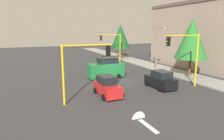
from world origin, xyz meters
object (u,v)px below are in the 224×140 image
at_px(traffic_signal_near_right, 84,61).
at_px(traffic_signal_far_left, 112,42).
at_px(street_lamp_curbside, 158,43).
at_px(car_red, 107,87).
at_px(tree_roadside_far, 120,36).
at_px(traffic_signal_near_left, 185,51).
at_px(tree_roadside_near, 192,39).
at_px(car_black, 161,80).
at_px(delivery_van_green, 106,69).
at_px(car_blue, 108,62).

distance_m(traffic_signal_near_right, traffic_signal_far_left, 22.98).
height_order(street_lamp_curbside, car_red, street_lamp_curbside).
height_order(tree_roadside_far, car_red, tree_roadside_far).
relative_size(traffic_signal_near_left, tree_roadside_near, 0.75).
xyz_separation_m(tree_roadside_near, car_black, (2.94, -7.06, -4.38)).
height_order(traffic_signal_far_left, car_black, traffic_signal_far_left).
bearing_deg(delivery_van_green, tree_roadside_far, 148.27).
xyz_separation_m(tree_roadside_far, tree_roadside_near, (20.00, 1.00, 0.28)).
height_order(car_red, car_black, same).
height_order(traffic_signal_far_left, delivery_van_green, traffic_signal_far_left).
xyz_separation_m(traffic_signal_near_left, car_black, (-1.06, -2.30, -3.33)).
bearing_deg(delivery_van_green, street_lamp_curbside, 99.53).
distance_m(traffic_signal_near_left, delivery_van_green, 10.51).
xyz_separation_m(street_lamp_curbside, tree_roadside_near, (5.61, 1.30, 0.93)).
height_order(traffic_signal_near_left, street_lamp_curbside, street_lamp_curbside).
bearing_deg(tree_roadside_far, traffic_signal_near_right, -32.24).
height_order(traffic_signal_near_left, car_blue, traffic_signal_near_left).
relative_size(traffic_signal_near_right, street_lamp_curbside, 0.76).
height_order(traffic_signal_far_left, street_lamp_curbside, street_lamp_curbside).
relative_size(traffic_signal_near_right, traffic_signal_near_left, 0.88).
bearing_deg(car_blue, car_red, -22.78).
distance_m(traffic_signal_far_left, delivery_van_green, 13.72).
distance_m(tree_roadside_far, tree_roadside_near, 20.03).
height_order(tree_roadside_near, car_black, tree_roadside_near).
bearing_deg(tree_roadside_near, tree_roadside_far, -177.14).
bearing_deg(car_red, car_black, 91.14).
distance_m(traffic_signal_near_right, tree_roadside_far, 28.40).
xyz_separation_m(delivery_van_green, car_black, (6.94, 3.84, -0.39)).
bearing_deg(street_lamp_curbside, car_black, -33.96).
height_order(traffic_signal_near_right, tree_roadside_near, tree_roadside_near).
bearing_deg(car_black, traffic_signal_near_left, 65.29).
distance_m(tree_roadside_far, car_red, 26.60).
bearing_deg(traffic_signal_far_left, tree_roadside_far, 136.39).
height_order(traffic_signal_near_right, street_lamp_curbside, street_lamp_curbside).
xyz_separation_m(traffic_signal_near_left, traffic_signal_far_left, (-20.00, -0.06, -0.25)).
distance_m(delivery_van_green, car_red, 7.58).
bearing_deg(tree_roadside_far, traffic_signal_far_left, -43.61).
distance_m(tree_roadside_near, car_black, 8.81).
bearing_deg(car_red, street_lamp_curbside, 125.24).
bearing_deg(car_black, delivery_van_green, -151.07).
height_order(tree_roadside_near, delivery_van_green, tree_roadside_near).
xyz_separation_m(tree_roadside_far, car_red, (23.07, -12.59, -4.11)).
bearing_deg(car_black, street_lamp_curbside, 146.04).
bearing_deg(car_red, delivery_van_green, 159.14).
height_order(street_lamp_curbside, tree_roadside_far, tree_roadside_far).
relative_size(street_lamp_curbside, delivery_van_green, 1.46).
height_order(car_black, car_blue, same).
distance_m(street_lamp_curbside, car_blue, 9.35).
bearing_deg(tree_roadside_far, traffic_signal_near_left, -8.89).
bearing_deg(traffic_signal_far_left, delivery_van_green, -26.88).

